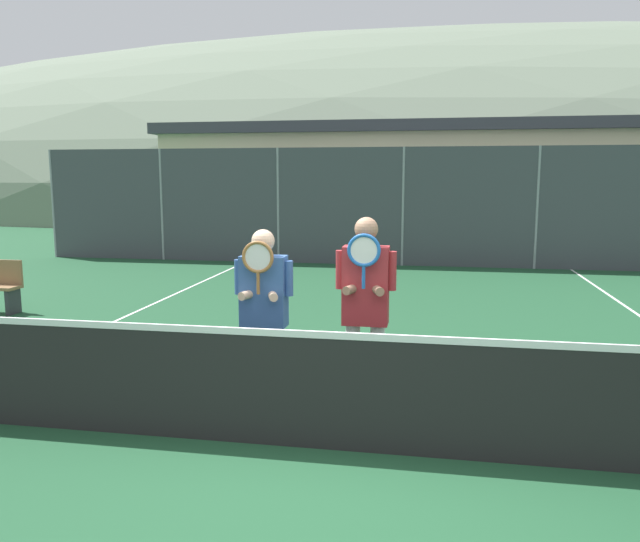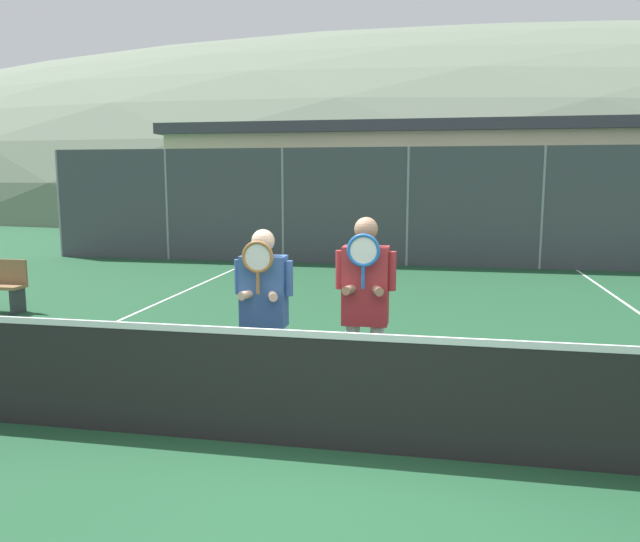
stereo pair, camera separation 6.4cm
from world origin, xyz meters
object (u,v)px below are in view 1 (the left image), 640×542
object	(u,v)px
player_leftmost	(264,306)
car_far_left	(251,219)
car_left_of_center	(422,220)
player_center_left	(365,303)
car_center	(599,223)

from	to	relation	value
player_leftmost	car_far_left	bearing A→B (deg)	107.00
player_leftmost	car_left_of_center	world-z (taller)	car_left_of_center
player_center_left	car_left_of_center	distance (m)	12.71
car_far_left	car_center	bearing A→B (deg)	0.22
car_far_left	car_left_of_center	world-z (taller)	car_left_of_center
car_far_left	car_left_of_center	xyz separation A→B (m)	(5.01, 0.25, 0.00)
car_left_of_center	car_center	size ratio (longest dim) A/B	1.06
car_far_left	car_center	world-z (taller)	car_center
player_center_left	car_far_left	world-z (taller)	car_far_left
car_far_left	car_left_of_center	size ratio (longest dim) A/B	1.08
car_center	player_center_left	bearing A→B (deg)	-111.76
player_leftmost	car_center	bearing A→B (deg)	64.69
car_center	car_far_left	bearing A→B (deg)	-179.78
player_leftmost	car_far_left	size ratio (longest dim) A/B	0.37
player_leftmost	player_center_left	distance (m)	0.93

